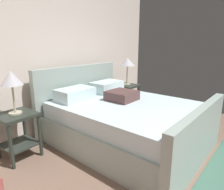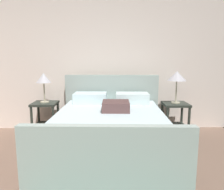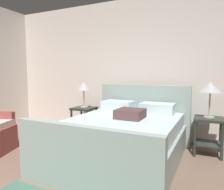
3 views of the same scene
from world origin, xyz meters
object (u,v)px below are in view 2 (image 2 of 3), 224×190
table_lamp_left (44,79)px  nightstand_left (45,113)px  table_lamp_right (177,77)px  bed (110,130)px  nightstand_right (175,114)px

table_lamp_left → nightstand_left: bearing=-76.0°
table_lamp_right → nightstand_left: size_ratio=0.96×
nightstand_left → table_lamp_left: size_ratio=1.12×
nightstand_left → table_lamp_right: bearing=-2.1°
table_lamp_right → table_lamp_left: 2.38m
nightstand_left → table_lamp_left: bearing=104.0°
bed → table_lamp_right: table_lamp_right is taller
table_lamp_right → nightstand_right: bearing=-108.4°
nightstand_right → table_lamp_left: size_ratio=1.12×
nightstand_right → table_lamp_right: bearing=71.6°
nightstand_right → nightstand_left: bearing=177.9°
table_lamp_right → table_lamp_left: size_ratio=1.07×
nightstand_right → bed: bearing=-148.2°
table_lamp_right → table_lamp_left: bearing=177.9°
nightstand_right → table_lamp_left: (-2.38, 0.09, 0.63)m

